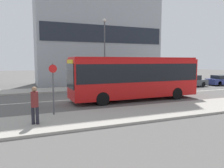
{
  "coord_description": "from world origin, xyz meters",
  "views": [
    {
      "loc": [
        -3.85,
        -17.16,
        3.09
      ],
      "look_at": [
        2.65,
        -1.61,
        1.32
      ],
      "focal_mm": 35.0,
      "sensor_mm": 36.0,
      "label": 1
    }
  ],
  "objects_px": {
    "city_bus": "(135,76)",
    "bus_stop_sign": "(53,85)",
    "pedestrian_near_stop": "(35,103)",
    "parked_car_0": "(191,81)",
    "parked_car_1": "(222,80)",
    "street_lamp": "(105,47)"
  },
  "relations": [
    {
      "from": "parked_car_0",
      "to": "street_lamp",
      "type": "distance_m",
      "value": 11.41
    },
    {
      "from": "bus_stop_sign",
      "to": "pedestrian_near_stop",
      "type": "bearing_deg",
      "value": -124.15
    },
    {
      "from": "city_bus",
      "to": "street_lamp",
      "type": "height_order",
      "value": "street_lamp"
    },
    {
      "from": "bus_stop_sign",
      "to": "street_lamp",
      "type": "distance_m",
      "value": 12.56
    },
    {
      "from": "parked_car_1",
      "to": "street_lamp",
      "type": "relative_size",
      "value": 0.6
    },
    {
      "from": "city_bus",
      "to": "bus_stop_sign",
      "type": "relative_size",
      "value": 3.67
    },
    {
      "from": "city_bus",
      "to": "parked_car_0",
      "type": "height_order",
      "value": "city_bus"
    },
    {
      "from": "street_lamp",
      "to": "city_bus",
      "type": "bearing_deg",
      "value": -91.09
    },
    {
      "from": "parked_car_1",
      "to": "bus_stop_sign",
      "type": "bearing_deg",
      "value": -159.73
    },
    {
      "from": "parked_car_1",
      "to": "parked_car_0",
      "type": "bearing_deg",
      "value": 178.63
    },
    {
      "from": "city_bus",
      "to": "parked_car_0",
      "type": "distance_m",
      "value": 12.08
    },
    {
      "from": "city_bus",
      "to": "parked_car_0",
      "type": "relative_size",
      "value": 2.59
    },
    {
      "from": "city_bus",
      "to": "parked_car_1",
      "type": "height_order",
      "value": "city_bus"
    },
    {
      "from": "pedestrian_near_stop",
      "to": "street_lamp",
      "type": "xyz_separation_m",
      "value": [
        7.94,
        11.69,
        3.5
      ]
    },
    {
      "from": "city_bus",
      "to": "parked_car_1",
      "type": "distance_m",
      "value": 16.8
    },
    {
      "from": "parked_car_0",
      "to": "parked_car_1",
      "type": "xyz_separation_m",
      "value": [
        5.18,
        -0.12,
        -0.03
      ]
    },
    {
      "from": "bus_stop_sign",
      "to": "street_lamp",
      "type": "relative_size",
      "value": 0.38
    },
    {
      "from": "city_bus",
      "to": "pedestrian_near_stop",
      "type": "bearing_deg",
      "value": -149.58
    },
    {
      "from": "parked_car_0",
      "to": "bus_stop_sign",
      "type": "relative_size",
      "value": 1.42
    },
    {
      "from": "parked_car_0",
      "to": "pedestrian_near_stop",
      "type": "height_order",
      "value": "pedestrian_near_stop"
    },
    {
      "from": "parked_car_0",
      "to": "parked_car_1",
      "type": "relative_size",
      "value": 0.9
    },
    {
      "from": "bus_stop_sign",
      "to": "city_bus",
      "type": "bearing_deg",
      "value": 24.13
    }
  ]
}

